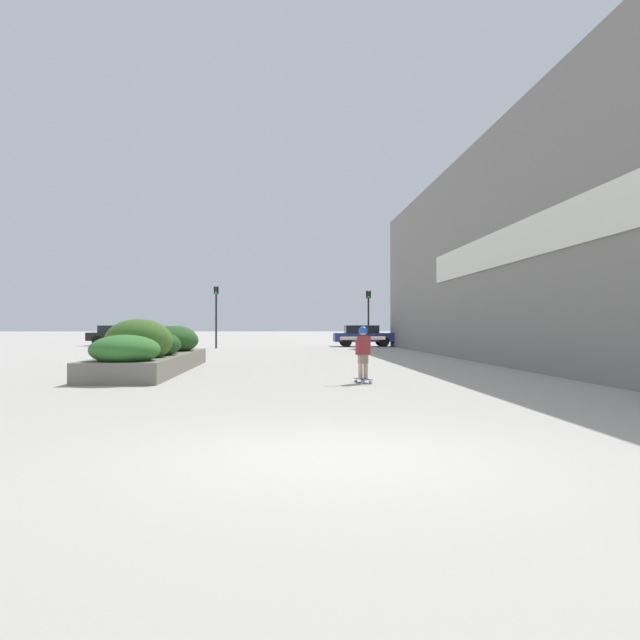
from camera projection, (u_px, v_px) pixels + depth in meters
name	position (u px, v px, depth m)	size (l,w,h in m)	color
ground_plane	(329.00, 456.00, 6.54)	(300.00, 300.00, 0.00)	#ADA89E
building_wall_right	(485.00, 251.00, 23.36)	(0.67, 37.53, 8.37)	gray
planter_box	(154.00, 350.00, 18.72)	(2.02, 9.29, 1.55)	slate
skateboard	(363.00, 380.00, 14.91)	(0.40, 0.68, 0.10)	navy
skateboarder	(363.00, 347.00, 14.92)	(1.14, 0.42, 1.26)	tan
car_leftmost	(119.00, 335.00, 43.10)	(4.14, 1.96, 1.39)	black
car_center_left	(363.00, 335.00, 41.32)	(3.97, 1.84, 1.40)	navy
traffic_light_left	(216.00, 307.00, 37.83)	(0.28, 0.30, 3.76)	black
traffic_light_right	(368.00, 309.00, 37.93)	(0.28, 0.30, 3.50)	black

